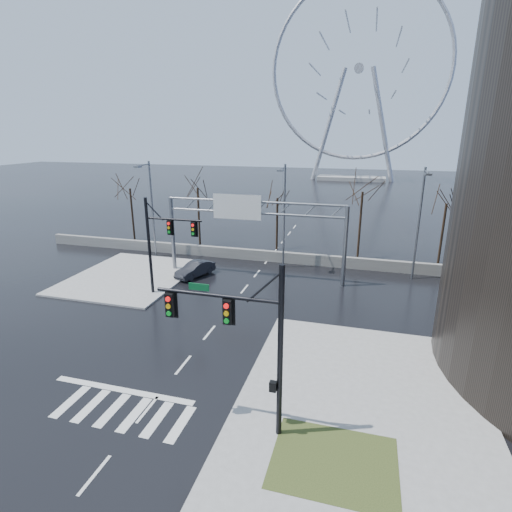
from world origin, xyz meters
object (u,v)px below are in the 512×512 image
(ferris_wheel, at_px, (358,76))
(car, at_px, (195,269))
(signal_mast_far, at_px, (161,238))
(sign_gantry, at_px, (250,222))
(signal_mast_near, at_px, (248,333))

(ferris_wheel, bearing_deg, car, -97.25)
(signal_mast_far, height_order, car, signal_mast_far)
(ferris_wheel, distance_m, car, 85.70)
(sign_gantry, xyz_separation_m, ferris_wheel, (5.38, 80.04, 20.95))
(signal_mast_near, bearing_deg, sign_gantry, 106.19)
(signal_mast_far, height_order, ferris_wheel, ferris_wheel)
(signal_mast_near, height_order, signal_mast_far, same)
(signal_mast_near, bearing_deg, signal_mast_far, 130.26)
(signal_mast_far, bearing_deg, ferris_wheel, 82.80)
(signal_mast_near, distance_m, signal_mast_far, 17.03)
(ferris_wheel, bearing_deg, signal_mast_near, -89.92)
(signal_mast_far, distance_m, ferris_wheel, 89.30)
(signal_mast_far, relative_size, ferris_wheel, 0.16)
(sign_gantry, bearing_deg, signal_mast_near, -73.81)
(signal_mast_near, relative_size, car, 1.95)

